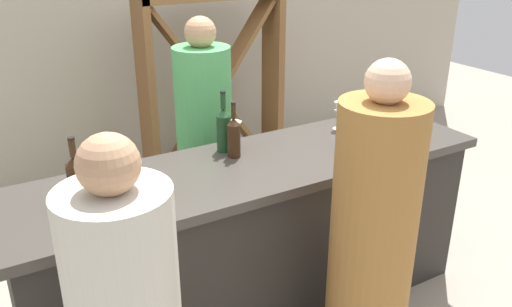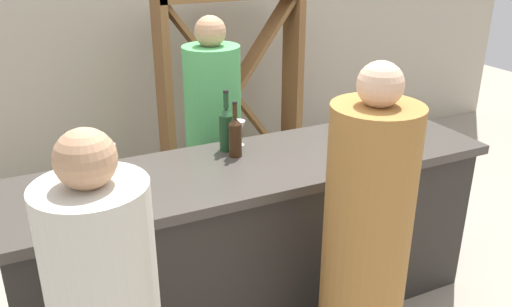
{
  "view_description": "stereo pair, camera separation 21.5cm",
  "coord_description": "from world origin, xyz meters",
  "views": [
    {
      "loc": [
        -1.28,
        -2.18,
        2.05
      ],
      "look_at": [
        0.0,
        0.0,
        0.99
      ],
      "focal_mm": 37.55,
      "sensor_mm": 36.0,
      "label": 1
    },
    {
      "loc": [
        -1.09,
        -2.28,
        2.05
      ],
      "look_at": [
        0.0,
        0.0,
        0.99
      ],
      "focal_mm": 37.55,
      "sensor_mm": 36.0,
      "label": 2
    }
  ],
  "objects": [
    {
      "name": "wine_glass_near_left",
      "position": [
        -0.71,
        0.18,
        1.05
      ],
      "size": [
        0.07,
        0.07,
        0.16
      ],
      "color": "white",
      "rests_on": "bar_counter"
    },
    {
      "name": "wine_bottle_second_left_olive_green",
      "position": [
        -0.07,
        0.22,
        1.06
      ],
      "size": [
        0.08,
        0.08,
        0.33
      ],
      "color": "#193D1E",
      "rests_on": "bar_counter"
    },
    {
      "name": "wine_rack",
      "position": [
        0.57,
        1.65,
        0.81
      ],
      "size": [
        1.2,
        0.28,
        1.61
      ],
      "color": "brown",
      "rests_on": "ground"
    },
    {
      "name": "wine_bottle_leftmost_amber_brown",
      "position": [
        -0.89,
        0.02,
        1.05
      ],
      "size": [
        0.08,
        0.08,
        0.31
      ],
      "color": "#331E0F",
      "rests_on": "bar_counter"
    },
    {
      "name": "bar_counter",
      "position": [
        0.0,
        0.0,
        0.47
      ],
      "size": [
        2.55,
        0.7,
        0.94
      ],
      "color": "#2A2723",
      "rests_on": "ground"
    },
    {
      "name": "back_wall",
      "position": [
        0.0,
        2.2,
        1.4
      ],
      "size": [
        8.0,
        0.1,
        2.8
      ],
      "primitive_type": "cube",
      "color": "#B2A893",
      "rests_on": "ground"
    },
    {
      "name": "wine_glass_near_right",
      "position": [
        0.02,
        0.26,
        1.04
      ],
      "size": [
        0.07,
        0.07,
        0.14
      ],
      "color": "white",
      "rests_on": "bar_counter"
    },
    {
      "name": "wine_bottle_center_amber_brown",
      "position": [
        -0.06,
        0.13,
        1.05
      ],
      "size": [
        0.07,
        0.07,
        0.3
      ],
      "color": "#331E0F",
      "rests_on": "bar_counter"
    },
    {
      "name": "wine_glass_near_center",
      "position": [
        0.68,
        0.18,
        1.05
      ],
      "size": [
        0.06,
        0.06,
        0.17
      ],
      "color": "white",
      "rests_on": "bar_counter"
    },
    {
      "name": "person_right_guest",
      "position": [
        0.05,
        0.73,
        0.73
      ],
      "size": [
        0.37,
        0.37,
        1.58
      ],
      "rotation": [
        0.0,
        0.0,
        -1.62
      ],
      "color": "#4CA559",
      "rests_on": "ground"
    },
    {
      "name": "person_center_guest",
      "position": [
        0.24,
        -0.64,
        0.72
      ],
      "size": [
        0.48,
        0.48,
        1.58
      ],
      "rotation": [
        0.0,
        0.0,
        1.85
      ],
      "color": "#9E6B33",
      "rests_on": "ground"
    }
  ]
}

